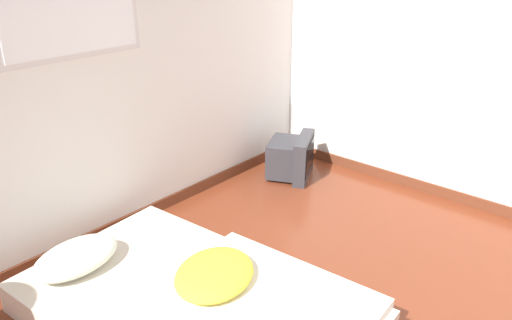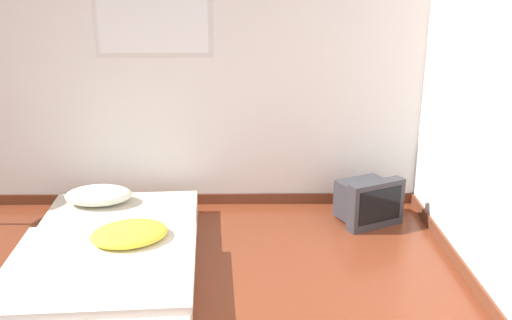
% 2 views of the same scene
% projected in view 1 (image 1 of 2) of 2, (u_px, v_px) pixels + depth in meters
% --- Properties ---
extents(wall_back, '(7.39, 0.08, 2.60)m').
position_uv_depth(wall_back, '(26.00, 63.00, 2.84)').
color(wall_back, white).
rests_on(wall_back, ground_plane).
extents(mattress_bed, '(1.27, 1.94, 0.33)m').
position_uv_depth(mattress_bed, '(193.00, 308.00, 2.68)').
color(mattress_bed, beige).
rests_on(mattress_bed, ground_plane).
extents(crt_tv, '(0.55, 0.51, 0.38)m').
position_uv_depth(crt_tv, '(292.00, 157.00, 4.42)').
color(crt_tv, '#333338').
rests_on(crt_tv, ground_plane).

